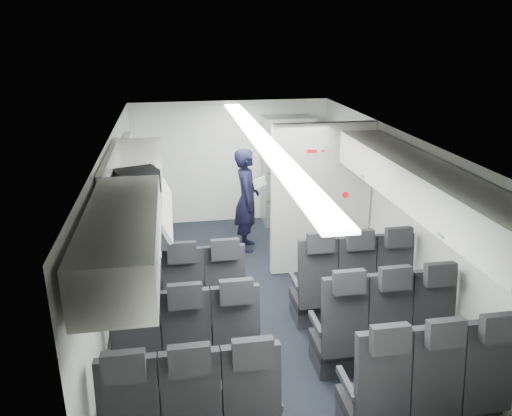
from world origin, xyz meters
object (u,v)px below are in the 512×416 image
object	(u,v)px
carry_on_bag	(137,181)
flight_attendant	(247,200)
boarding_door	(131,200)
galley_unit	(287,171)
seat_row_rear	(312,407)
seat_row_front	(270,296)
seat_row_mid	(287,342)

from	to	relation	value
carry_on_bag	flight_attendant	bearing A→B (deg)	34.39
boarding_door	flight_attendant	bearing A→B (deg)	5.70
boarding_door	carry_on_bag	size ratio (longest dim) A/B	4.39
galley_unit	flight_attendant	bearing A→B (deg)	-131.08
galley_unit	flight_attendant	size ratio (longest dim) A/B	1.18
flight_attendant	carry_on_bag	distance (m)	2.71
carry_on_bag	seat_row_rear	bearing A→B (deg)	-75.20
seat_row_rear	galley_unit	xyz separation A→B (m)	(0.95, 5.05, 0.55)
seat_row_front	flight_attendant	bearing A→B (deg)	87.93
boarding_door	seat_row_mid	bearing A→B (deg)	-61.23
seat_row_front	seat_row_rear	world-z (taller)	same
seat_row_front	galley_unit	world-z (taller)	galley_unit
seat_row_rear	carry_on_bag	xyz separation A→B (m)	(-1.39, 2.01, 1.39)
carry_on_bag	seat_row_mid	bearing A→B (deg)	-58.44
seat_row_front	flight_attendant	distance (m)	2.29
boarding_door	carry_on_bag	bearing A→B (deg)	-82.48
seat_row_mid	seat_row_front	bearing A→B (deg)	90.00
galley_unit	seat_row_rear	bearing A→B (deg)	-100.65
flight_attendant	carry_on_bag	world-z (taller)	carry_on_bag
flight_attendant	galley_unit	bearing A→B (deg)	-31.75
galley_unit	seat_row_front	bearing A→B (deg)	-106.28
seat_row_front	seat_row_rear	distance (m)	1.80
seat_row_front	seat_row_mid	world-z (taller)	same
seat_row_mid	seat_row_rear	xyz separation A→B (m)	(0.00, -0.90, 0.00)
seat_row_mid	carry_on_bag	distance (m)	2.26
seat_row_rear	carry_on_bag	distance (m)	2.81
boarding_door	galley_unit	bearing A→B (deg)	24.28
boarding_door	flight_attendant	world-z (taller)	boarding_door
seat_row_mid	carry_on_bag	size ratio (longest dim) A/B	7.87
galley_unit	flight_attendant	distance (m)	1.33
carry_on_bag	boarding_door	bearing A→B (deg)	77.59
boarding_door	flight_attendant	xyz separation A→B (m)	(1.72, 0.17, -0.15)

